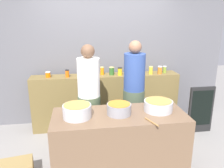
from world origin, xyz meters
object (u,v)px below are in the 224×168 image
(preserve_jar_1, at_px, (67,73))
(cooking_pot_left, at_px, (77,111))
(cook_with_tongs, at_px, (89,105))
(preserve_jar_9, at_px, (160,70))
(preserve_jar_0, at_px, (48,75))
(preserve_jar_5, at_px, (120,71))
(preserve_jar_2, at_px, (83,73))
(preserve_jar_6, at_px, (128,71))
(cooking_pot_right, at_px, (158,106))
(preserve_jar_7, at_px, (142,71))
(cooking_pot_center, at_px, (119,109))
(chalkboard_sign, at_px, (201,110))
(preserve_jar_10, at_px, (165,70))
(preserve_jar_4, at_px, (112,71))
(preserve_jar_8, at_px, (151,70))
(wooden_spoon, at_px, (152,122))
(cook_in_cap, at_px, (134,99))
(preserve_jar_3, at_px, (102,71))

(preserve_jar_1, distance_m, cooking_pot_left, 1.36)
(cook_with_tongs, bearing_deg, preserve_jar_9, 29.69)
(preserve_jar_0, xyz_separation_m, preserve_jar_5, (1.27, -0.05, 0.02))
(preserve_jar_2, bearing_deg, preserve_jar_5, -1.89)
(cook_with_tongs, bearing_deg, preserve_jar_6, 47.40)
(cooking_pot_right, distance_m, cook_with_tongs, 1.03)
(preserve_jar_7, xyz_separation_m, preserve_jar_9, (0.32, -0.08, 0.02))
(cooking_pot_left, relative_size, cooking_pot_center, 1.14)
(preserve_jar_9, distance_m, chalkboard_sign, 1.02)
(preserve_jar_10, distance_m, cooking_pot_center, 1.78)
(preserve_jar_4, relative_size, preserve_jar_8, 1.00)
(preserve_jar_7, bearing_deg, chalkboard_sign, -29.48)
(preserve_jar_4, bearing_deg, cook_with_tongs, -119.16)
(wooden_spoon, height_order, chalkboard_sign, wooden_spoon)
(preserve_jar_4, bearing_deg, preserve_jar_5, -20.42)
(preserve_jar_2, distance_m, cook_in_cap, 1.06)
(chalkboard_sign, bearing_deg, preserve_jar_10, 136.10)
(preserve_jar_3, xyz_separation_m, cooking_pot_left, (-0.46, -1.44, -0.16))
(cooking_pot_right, distance_m, chalkboard_sign, 1.48)
(preserve_jar_3, relative_size, cook_with_tongs, 0.09)
(preserve_jar_6, xyz_separation_m, preserve_jar_10, (0.69, -0.02, 0.00))
(preserve_jar_2, relative_size, preserve_jar_7, 1.28)
(preserve_jar_4, bearing_deg, preserve_jar_2, -176.51)
(preserve_jar_6, distance_m, cook_in_cap, 0.78)
(cooking_pot_left, relative_size, cooking_pot_right, 0.93)
(preserve_jar_0, distance_m, preserve_jar_8, 1.86)
(cooking_pot_left, xyz_separation_m, cooking_pot_right, (1.05, 0.05, -0.01))
(preserve_jar_3, height_order, preserve_jar_6, preserve_jar_3)
(preserve_jar_6, distance_m, cook_with_tongs, 1.19)
(cooking_pot_center, xyz_separation_m, cooking_pot_right, (0.53, 0.03, 0.00))
(preserve_jar_9, relative_size, preserve_jar_10, 1.08)
(preserve_jar_4, xyz_separation_m, cooking_pot_right, (0.41, -1.35, -0.17))
(preserve_jar_3, distance_m, preserve_jar_7, 0.75)
(preserve_jar_2, distance_m, cooking_pot_left, 1.38)
(preserve_jar_7, distance_m, preserve_jar_10, 0.43)
(preserve_jar_5, distance_m, preserve_jar_10, 0.87)
(cooking_pot_center, distance_m, chalkboard_sign, 1.92)
(cooking_pot_right, distance_m, cook_in_cap, 0.68)
(preserve_jar_2, relative_size, cook_with_tongs, 0.08)
(preserve_jar_6, height_order, cooking_pot_right, preserve_jar_6)
(cooking_pot_center, relative_size, cooking_pot_right, 0.82)
(preserve_jar_3, bearing_deg, preserve_jar_10, -1.97)
(cooking_pot_center, height_order, cook_in_cap, cook_in_cap)
(preserve_jar_1, distance_m, preserve_jar_4, 0.80)
(preserve_jar_2, bearing_deg, preserve_jar_6, 3.46)
(preserve_jar_0, height_order, cooking_pot_left, preserve_jar_0)
(preserve_jar_3, bearing_deg, cook_in_cap, -60.32)
(cooking_pot_center, bearing_deg, preserve_jar_3, 92.34)
(preserve_jar_8, distance_m, cooking_pot_left, 1.93)
(preserve_jar_0, xyz_separation_m, cook_with_tongs, (0.67, -0.82, -0.30))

